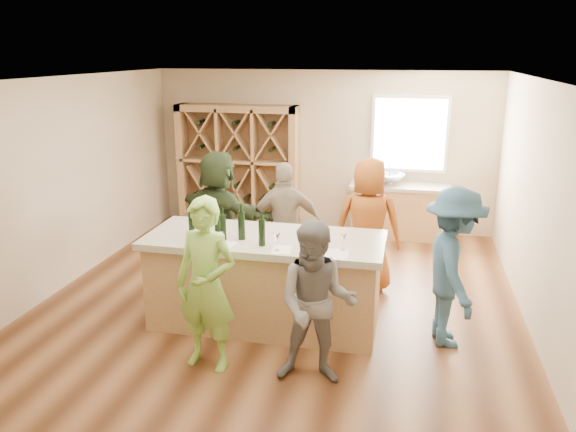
% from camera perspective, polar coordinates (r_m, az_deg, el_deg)
% --- Properties ---
extents(floor, '(6.00, 7.00, 0.10)m').
position_cam_1_polar(floor, '(7.21, -1.13, -9.58)').
color(floor, brown).
rests_on(floor, ground).
extents(ceiling, '(6.00, 7.00, 0.10)m').
position_cam_1_polar(ceiling, '(6.49, -1.28, 14.11)').
color(ceiling, white).
rests_on(ceiling, ground).
extents(wall_back, '(6.00, 0.10, 2.80)m').
position_cam_1_polar(wall_back, '(10.11, 3.56, 6.67)').
color(wall_back, '#C6B190').
rests_on(wall_back, ground).
extents(wall_front, '(6.00, 0.10, 2.80)m').
position_cam_1_polar(wall_front, '(3.58, -15.01, -12.79)').
color(wall_front, '#C6B190').
rests_on(wall_front, ground).
extents(wall_left, '(0.10, 7.00, 2.80)m').
position_cam_1_polar(wall_left, '(7.97, -23.05, 2.71)').
color(wall_left, '#C6B190').
rests_on(wall_left, ground).
extents(wall_right, '(0.10, 7.00, 2.80)m').
position_cam_1_polar(wall_right, '(6.70, 25.06, 0.03)').
color(wall_right, '#C6B190').
rests_on(wall_right, ground).
extents(window_frame, '(1.30, 0.06, 1.30)m').
position_cam_1_polar(window_frame, '(9.86, 12.25, 8.14)').
color(window_frame, white).
rests_on(window_frame, wall_back).
extents(window_pane, '(1.18, 0.01, 1.18)m').
position_cam_1_polar(window_pane, '(9.83, 12.25, 8.11)').
color(window_pane, white).
rests_on(window_pane, wall_back).
extents(wine_rack, '(2.20, 0.45, 2.20)m').
position_cam_1_polar(wine_rack, '(10.24, -5.07, 5.05)').
color(wine_rack, tan).
rests_on(wine_rack, floor).
extents(back_counter_base, '(1.60, 0.58, 0.86)m').
position_cam_1_polar(back_counter_base, '(9.87, 11.19, 0.36)').
color(back_counter_base, tan).
rests_on(back_counter_base, floor).
extents(back_counter_top, '(1.70, 0.62, 0.06)m').
position_cam_1_polar(back_counter_top, '(9.76, 11.34, 2.95)').
color(back_counter_top, '#B5AC95').
rests_on(back_counter_top, back_counter_base).
extents(sink, '(0.54, 0.54, 0.19)m').
position_cam_1_polar(sink, '(9.73, 10.20, 3.73)').
color(sink, silver).
rests_on(sink, back_counter_top).
extents(faucet, '(0.02, 0.02, 0.30)m').
position_cam_1_polar(faucet, '(9.90, 10.27, 4.27)').
color(faucet, silver).
rests_on(faucet, back_counter_top).
extents(tasting_counter_base, '(2.60, 1.00, 1.00)m').
position_cam_1_polar(tasting_counter_base, '(6.61, -2.33, -6.88)').
color(tasting_counter_base, tan).
rests_on(tasting_counter_base, floor).
extents(tasting_counter_top, '(2.72, 1.12, 0.08)m').
position_cam_1_polar(tasting_counter_top, '(6.41, -2.39, -2.45)').
color(tasting_counter_top, '#B5AC95').
rests_on(tasting_counter_top, tasting_counter_base).
extents(wine_bottle_a, '(0.09, 0.09, 0.28)m').
position_cam_1_polar(wine_bottle_a, '(6.48, -9.77, -0.80)').
color(wine_bottle_a, black).
rests_on(wine_bottle_a, tasting_counter_top).
extents(wine_bottle_b, '(0.08, 0.08, 0.31)m').
position_cam_1_polar(wine_bottle_b, '(6.37, -8.71, -0.93)').
color(wine_bottle_b, black).
rests_on(wine_bottle_b, tasting_counter_top).
extents(wine_bottle_c, '(0.07, 0.07, 0.27)m').
position_cam_1_polar(wine_bottle_c, '(6.44, -7.17, -0.83)').
color(wine_bottle_c, black).
rests_on(wine_bottle_c, tasting_counter_top).
extents(wine_bottle_d, '(0.08, 0.08, 0.30)m').
position_cam_1_polar(wine_bottle_d, '(6.27, -6.63, -1.18)').
color(wine_bottle_d, black).
rests_on(wine_bottle_d, tasting_counter_top).
extents(wine_bottle_e, '(0.10, 0.10, 0.33)m').
position_cam_1_polar(wine_bottle_e, '(6.28, -4.74, -0.94)').
color(wine_bottle_e, black).
rests_on(wine_bottle_e, tasting_counter_top).
extents(wine_glass_a, '(0.09, 0.09, 0.17)m').
position_cam_1_polar(wine_glass_a, '(6.03, -6.80, -2.54)').
color(wine_glass_a, white).
rests_on(wine_glass_a, tasting_counter_top).
extents(wine_glass_b, '(0.08, 0.08, 0.19)m').
position_cam_1_polar(wine_glass_b, '(5.93, -1.16, -2.64)').
color(wine_glass_b, white).
rests_on(wine_glass_b, tasting_counter_top).
extents(wine_glass_d, '(0.06, 0.06, 0.16)m').
position_cam_1_polar(wine_glass_d, '(6.18, 1.55, -1.99)').
color(wine_glass_d, white).
rests_on(wine_glass_d, tasting_counter_top).
extents(wine_glass_e, '(0.08, 0.08, 0.17)m').
position_cam_1_polar(wine_glass_e, '(5.96, 5.63, -2.74)').
color(wine_glass_e, white).
rests_on(wine_glass_e, tasting_counter_top).
extents(tasting_menu_a, '(0.29, 0.36, 0.00)m').
position_cam_1_polar(tasting_menu_a, '(6.15, -6.71, -2.98)').
color(tasting_menu_a, white).
rests_on(tasting_menu_a, tasting_counter_top).
extents(tasting_menu_b, '(0.23, 0.30, 0.00)m').
position_cam_1_polar(tasting_menu_b, '(5.98, -0.64, -3.43)').
color(tasting_menu_b, white).
rests_on(tasting_menu_b, tasting_counter_top).
extents(tasting_menu_c, '(0.25, 0.34, 0.00)m').
position_cam_1_polar(tasting_menu_c, '(5.87, 4.99, -3.90)').
color(tasting_menu_c, white).
rests_on(tasting_menu_c, tasting_counter_top).
extents(person_near_left, '(0.72, 0.57, 1.78)m').
position_cam_1_polar(person_near_left, '(5.65, -8.30, -6.93)').
color(person_near_left, '#8CC64C').
rests_on(person_near_left, floor).
extents(person_near_right, '(0.82, 0.50, 1.62)m').
position_cam_1_polar(person_near_right, '(5.38, 2.96, -8.92)').
color(person_near_right, slate).
rests_on(person_near_right, floor).
extents(person_server, '(0.73, 1.22, 1.76)m').
position_cam_1_polar(person_server, '(6.28, 16.40, -5.07)').
color(person_server, '#335972').
rests_on(person_server, floor).
extents(person_far_mid, '(1.11, 0.76, 1.72)m').
position_cam_1_polar(person_far_mid, '(7.55, -0.26, -0.94)').
color(person_far_mid, gray).
rests_on(person_far_mid, floor).
extents(person_far_right, '(0.90, 0.61, 1.80)m').
position_cam_1_polar(person_far_right, '(7.49, 8.13, -0.92)').
color(person_far_right, '#994C19').
rests_on(person_far_right, floor).
extents(person_far_left, '(1.79, 1.30, 1.83)m').
position_cam_1_polar(person_far_left, '(7.87, -7.00, 0.08)').
color(person_far_left, '#263319').
rests_on(person_far_left, floor).
extents(wine_bottle_f, '(0.07, 0.07, 0.30)m').
position_cam_1_polar(wine_bottle_f, '(6.06, -2.67, -1.68)').
color(wine_bottle_f, black).
rests_on(wine_bottle_f, tasting_counter_top).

